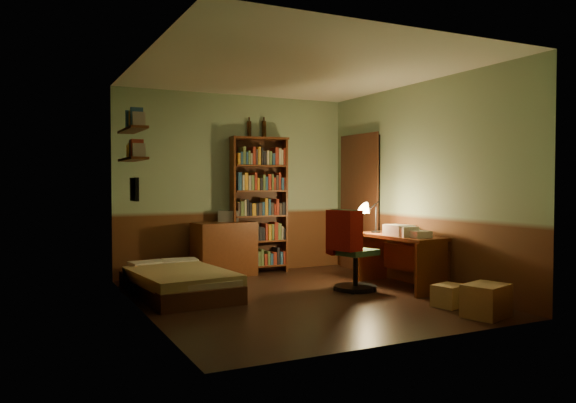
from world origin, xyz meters
name	(u,v)px	position (x,y,z in m)	size (l,w,h in m)	color
floor	(298,298)	(0.00, 0.00, -0.01)	(3.50, 4.00, 0.02)	black
ceiling	(298,69)	(0.00, 0.00, 2.61)	(3.50, 4.00, 0.02)	silver
wall_back	(235,184)	(0.00, 2.01, 1.30)	(3.50, 0.02, 2.60)	gray
wall_left	(142,185)	(-1.76, 0.00, 1.30)	(0.02, 4.00, 2.60)	gray
wall_right	(420,184)	(1.76, 0.00, 1.30)	(0.02, 4.00, 2.60)	gray
wall_front	(409,186)	(0.00, -2.01, 1.30)	(3.50, 0.02, 2.60)	gray
doorway	(361,204)	(1.72, 1.30, 1.00)	(0.06, 0.90, 2.00)	black
door_trim	(359,204)	(1.69, 1.30, 1.00)	(0.02, 0.98, 2.08)	#3A1E12
bed	(178,273)	(-1.19, 0.77, 0.26)	(0.94, 1.76, 0.52)	#909058
dresser	(224,249)	(-0.26, 1.76, 0.38)	(0.86, 0.43, 0.76)	#522510
mini_stereo	(228,216)	(-0.15, 1.89, 0.84)	(0.29, 0.22, 0.16)	#B2B2B7
bookshelf	(259,205)	(0.31, 1.85, 0.99)	(0.85, 0.26, 1.98)	#522510
bottle_left	(249,129)	(0.21, 1.96, 2.10)	(0.06, 0.06, 0.24)	black
bottle_right	(264,130)	(0.44, 1.96, 2.11)	(0.07, 0.07, 0.25)	black
desk	(399,261)	(1.44, -0.01, 0.33)	(0.51, 1.24, 0.66)	#522510
paper_stack	(403,229)	(1.62, 0.16, 0.72)	(0.20, 0.27, 0.11)	silver
desk_lamp	(376,210)	(1.35, 0.38, 0.96)	(0.18, 0.18, 0.59)	black
office_chair	(356,245)	(0.84, 0.09, 0.56)	(0.56, 0.49, 1.11)	#315B3A
red_jacket	(346,180)	(0.57, -0.13, 1.35)	(0.22, 0.41, 0.48)	maroon
wall_shelf_lower	(133,159)	(-1.64, 1.10, 1.60)	(0.20, 0.90, 0.03)	#522510
wall_shelf_upper	(132,130)	(-1.64, 1.10, 1.95)	(0.20, 0.90, 0.03)	#522510
framed_picture	(134,189)	(-1.72, 0.60, 1.25)	(0.04, 0.32, 0.26)	black
cardboard_box_a	(486,301)	(1.25, -1.64, 0.16)	(0.43, 0.35, 0.32)	#967649
cardboard_box_b	(449,296)	(1.25, -1.12, 0.12)	(0.33, 0.27, 0.23)	#967649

